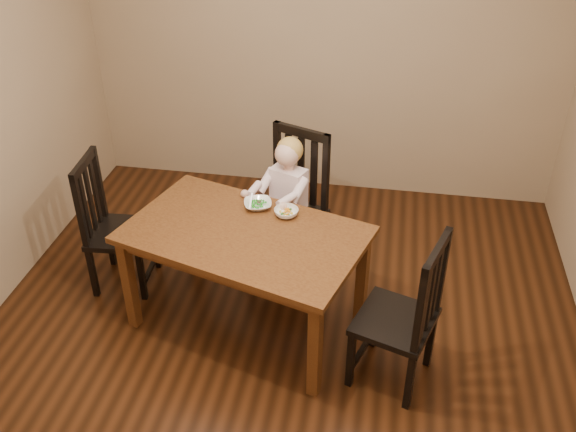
% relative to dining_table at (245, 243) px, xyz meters
% --- Properties ---
extents(room, '(4.01, 4.01, 2.71)m').
position_rel_dining_table_xyz_m(room, '(0.25, -0.07, 0.70)').
color(room, '#3C1D0C').
rests_on(room, ground).
extents(dining_table, '(1.66, 1.27, 0.74)m').
position_rel_dining_table_xyz_m(dining_table, '(0.00, 0.00, 0.00)').
color(dining_table, '#452210').
rests_on(dining_table, room).
extents(chair_child, '(0.60, 0.59, 1.08)m').
position_rel_dining_table_xyz_m(chair_child, '(0.18, 0.69, -0.13)').
color(chair_child, black).
rests_on(chair_child, room).
extents(chair_left, '(0.44, 0.46, 1.00)m').
position_rel_dining_table_xyz_m(chair_left, '(-1.02, 0.27, -0.17)').
color(chair_left, black).
rests_on(chair_left, room).
extents(chair_right, '(0.55, 0.56, 1.04)m').
position_rel_dining_table_xyz_m(chair_right, '(1.02, -0.34, -0.15)').
color(chair_right, black).
rests_on(chair_right, room).
extents(toddler, '(0.45, 0.49, 0.55)m').
position_rel_dining_table_xyz_m(toddler, '(0.16, 0.64, 0.01)').
color(toddler, white).
rests_on(toddler, chair_child).
extents(bowl_peas, '(0.23, 0.23, 0.04)m').
position_rel_dining_table_xyz_m(bowl_peas, '(0.02, 0.30, 0.11)').
color(bowl_peas, white).
rests_on(bowl_peas, dining_table).
extents(bowl_veg, '(0.19, 0.19, 0.05)m').
position_rel_dining_table_xyz_m(bowl_veg, '(0.23, 0.23, 0.11)').
color(bowl_veg, white).
rests_on(bowl_veg, dining_table).
extents(fork, '(0.03, 0.12, 0.05)m').
position_rel_dining_table_xyz_m(fork, '(-0.02, 0.29, 0.13)').
color(fork, silver).
rests_on(fork, bowl_peas).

